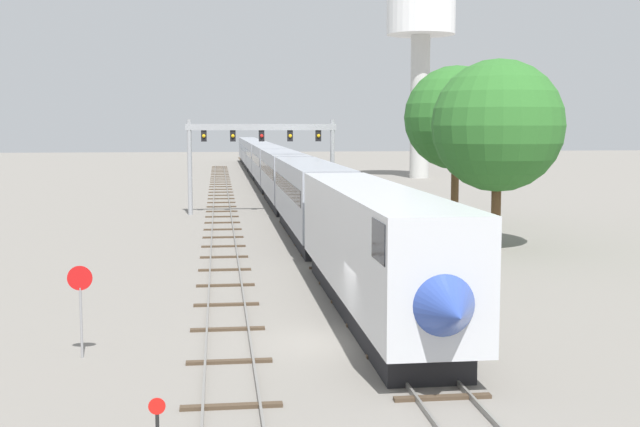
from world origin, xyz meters
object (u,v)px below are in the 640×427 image
Objects in this scene: water_tower at (421,28)px; stop_sign at (80,298)px; signal_gantry at (262,145)px; trackside_tree_mid at (498,126)px; trackside_tree_left at (456,118)px; passenger_train at (268,165)px.

water_tower reaches higher than stop_sign.
stop_sign is at bearing -100.73° from signal_gantry.
water_tower is at bearing 79.96° from trackside_tree_mid.
stop_sign is at bearing -123.45° from trackside_tree_left.
signal_gantry is 1.10× the size of trackside_tree_mid.
trackside_tree_mid is (-0.99, -11.76, -0.56)m from trackside_tree_left.
passenger_train is 51.71× the size of stop_sign.
passenger_train is at bearing 106.89° from trackside_tree_left.
passenger_train is 50.01m from trackside_tree_mid.
water_tower reaches higher than trackside_tree_mid.
trackside_tree_mid is (-11.36, -64.18, -13.08)m from water_tower.
trackside_tree_left reaches higher than passenger_train.
water_tower is (23.85, 43.65, 14.58)m from signal_gantry.
trackside_tree_left is (-10.37, -52.42, -12.51)m from water_tower.
signal_gantry is 16.21m from trackside_tree_left.
trackside_tree_left is at bearing 85.20° from trackside_tree_mid.
passenger_train is 13.60× the size of trackside_tree_mid.
trackside_tree_mid is at bearing -58.68° from signal_gantry.
stop_sign is at bearing -134.82° from trackside_tree_mid.
passenger_train is 12.31× the size of signal_gantry.
signal_gantry is 41.80m from stop_sign.
trackside_tree_left is (13.48, -8.77, 2.07)m from signal_gantry.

